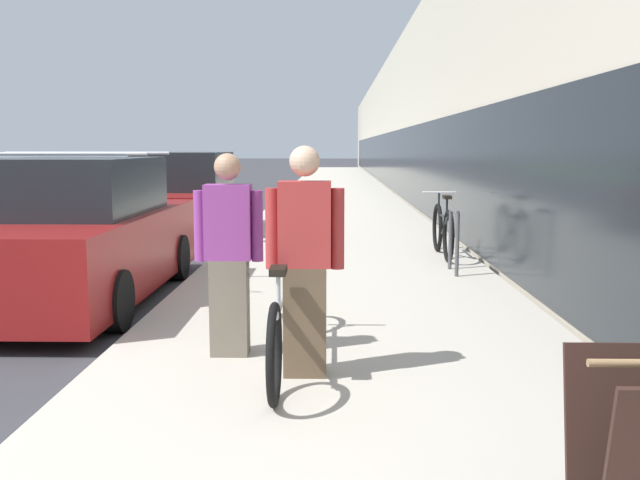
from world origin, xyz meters
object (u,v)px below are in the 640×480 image
Objects in this scene: person_bystander at (229,255)px; tandem_bicycle at (285,314)px; cruiser_bike_nearest at (443,230)px; vintage_roadster_curbside at (186,200)px; person_rider at (305,262)px; bike_rack_hoop at (454,234)px; parked_sedan_curbside at (75,237)px.

tandem_bicycle is at bearing -18.95° from person_bystander.
vintage_roadster_curbside is at bearing 147.47° from cruiser_bike_nearest.
tandem_bicycle is 8.59m from vintage_roadster_curbside.
person_rider is 0.80m from person_bystander.
person_rider is 0.89× the size of cruiser_bike_nearest.
tandem_bicycle is at bearing 116.37° from person_rider.
person_bystander is at bearing 141.29° from person_rider.
person_bystander is at bearing -122.34° from bike_rack_hoop.
bike_rack_hoop is (2.40, 3.79, -0.29)m from person_bystander.
person_rider is at bearing -112.55° from bike_rack_hoop.
person_rider is 0.37× the size of vintage_roadster_curbside.
person_bystander is 1.89× the size of bike_rack_hoop.
tandem_bicycle is 1.66× the size of person_bystander.
bike_rack_hoop is at bearing -44.01° from vintage_roadster_curbside.
tandem_bicycle is 4.40m from bike_rack_hoop.
person_bystander is 0.35× the size of parked_sedan_curbside.
vintage_roadster_curbside reaches higher than cruiser_bike_nearest.
tandem_bicycle is 0.65m from person_bystander.
cruiser_bike_nearest is at bearing 64.61° from person_bystander.
person_bystander reaches higher than vintage_roadster_curbside.
parked_sedan_curbside is at bearing 134.63° from tandem_bicycle.
cruiser_bike_nearest is 0.41× the size of vintage_roadster_curbside.
cruiser_bike_nearest is 5.36m from parked_sedan_curbside.
parked_sedan_curbside reaches higher than tandem_bicycle.
cruiser_bike_nearest is (2.02, 5.36, 0.04)m from tandem_bicycle.
parked_sedan_curbside is (-4.59, -2.75, 0.23)m from cruiser_bike_nearest.
vintage_roadster_curbside is at bearing 107.16° from person_rider.
person_rider is at bearing -63.63° from tandem_bicycle.
person_bystander reaches higher than cruiser_bike_nearest.
bike_rack_hoop is at bearing 16.55° from parked_sedan_curbside.
tandem_bicycle is 3.14× the size of bike_rack_hoop.
person_bystander reaches higher than bike_rack_hoop.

